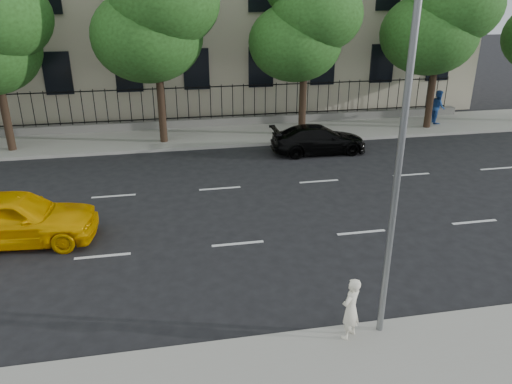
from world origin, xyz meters
The scene contains 12 objects.
ground centered at (0.00, 0.00, 0.00)m, with size 120.00×120.00×0.00m, color black.
far_sidewalk centered at (0.00, 14.00, 0.07)m, with size 60.00×4.00×0.15m, color gray.
lane_markings centered at (0.00, 4.75, 0.01)m, with size 49.60×4.62×0.01m, color silver, non-canonical shape.
iron_fence centered at (0.00, 15.70, 0.65)m, with size 30.00×0.50×2.20m.
street_light centered at (2.50, -1.77, 5.15)m, with size 0.25×3.32×8.05m.
tree_c centered at (-1.96, 13.36, 6.41)m, with size 5.89×5.50×9.80m.
tree_d centered at (5.04, 13.36, 5.84)m, with size 5.34×4.94×8.84m.
tree_e centered at (12.04, 13.36, 6.20)m, with size 5.71×5.31×9.46m.
yellow_taxi centered at (-6.61, 3.87, 0.83)m, with size 1.95×4.85×1.65m, color #F2AE02.
black_sedan centered at (5.06, 10.55, 0.64)m, with size 1.80×4.43×1.29m, color black.
woman_near centered at (1.72, -2.40, 0.89)m, with size 0.54×0.35×1.47m, color white.
pedestrian_far centered at (12.93, 13.90, 1.06)m, with size 0.88×0.69×1.81m, color #204892.
Camera 1 is at (-1.96, -10.80, 7.41)m, focal length 35.00 mm.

